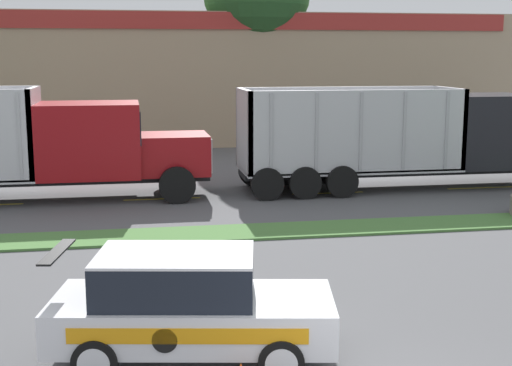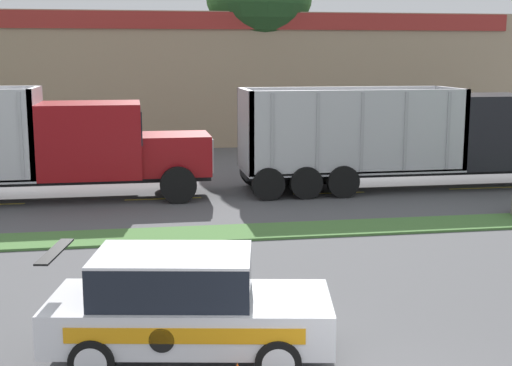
{
  "view_description": "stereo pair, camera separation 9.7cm",
  "coord_description": "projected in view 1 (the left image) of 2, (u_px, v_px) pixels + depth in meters",
  "views": [
    {
      "loc": [
        -2.85,
        -7.16,
        4.48
      ],
      "look_at": [
        0.01,
        8.93,
        1.53
      ],
      "focal_mm": 50.0,
      "sensor_mm": 36.0,
      "label": 1
    },
    {
      "loc": [
        -2.76,
        -7.17,
        4.48
      ],
      "look_at": [
        0.01,
        8.93,
        1.53
      ],
      "focal_mm": 50.0,
      "sensor_mm": 36.0,
      "label": 2
    }
  ],
  "objects": [
    {
      "name": "grass_verge",
      "position": [
        247.0,
        232.0,
        18.11
      ],
      "size": [
        120.0,
        1.57,
        0.06
      ],
      "primitive_type": "cube",
      "color": "#477538",
      "rests_on": "ground_plane"
    },
    {
      "name": "centre_line_6",
      "position": [
        481.0,
        188.0,
        24.27
      ],
      "size": [
        2.4,
        0.14,
        0.01
      ],
      "primitive_type": "cube",
      "color": "yellow",
      "rests_on": "ground_plane"
    },
    {
      "name": "rally_car",
      "position": [
        187.0,
        305.0,
        10.5
      ],
      "size": [
        4.37,
        2.42,
        1.67
      ],
      "color": "white",
      "rests_on": "ground_plane"
    },
    {
      "name": "dump_truck_lead",
      "position": [
        55.0,
        148.0,
        22.04
      ],
      "size": [
        11.15,
        2.8,
        3.5
      ],
      "color": "black",
      "rests_on": "ground_plane"
    },
    {
      "name": "dump_truck_mid",
      "position": [
        451.0,
        140.0,
        24.3
      ],
      "size": [
        12.41,
        2.8,
        3.39
      ],
      "color": "black",
      "rests_on": "ground_plane"
    },
    {
      "name": "centre_line_4",
      "position": [
        162.0,
        199.0,
        22.41
      ],
      "size": [
        2.4,
        0.14,
        0.01
      ],
      "primitive_type": "cube",
      "color": "yellow",
      "rests_on": "ground_plane"
    },
    {
      "name": "centre_line_5",
      "position": [
        328.0,
        193.0,
        23.34
      ],
      "size": [
        2.4,
        0.14,
        0.01
      ],
      "primitive_type": "cube",
      "color": "yellow",
      "rests_on": "ground_plane"
    },
    {
      "name": "store_building_backdrop",
      "position": [
        181.0,
        77.0,
        39.66
      ],
      "size": [
        33.42,
        12.1,
        6.5
      ],
      "color": "#9E896B",
      "rests_on": "ground_plane"
    }
  ]
}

